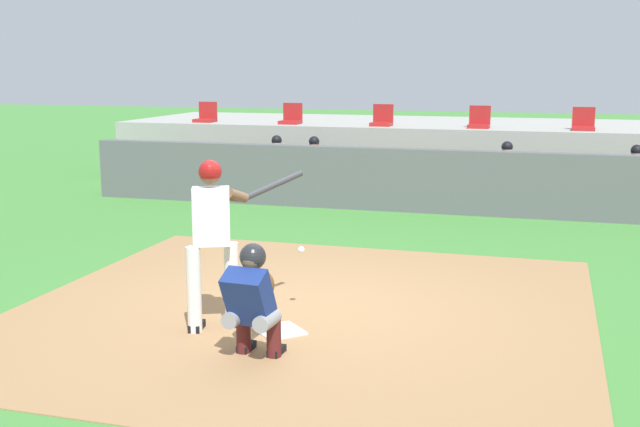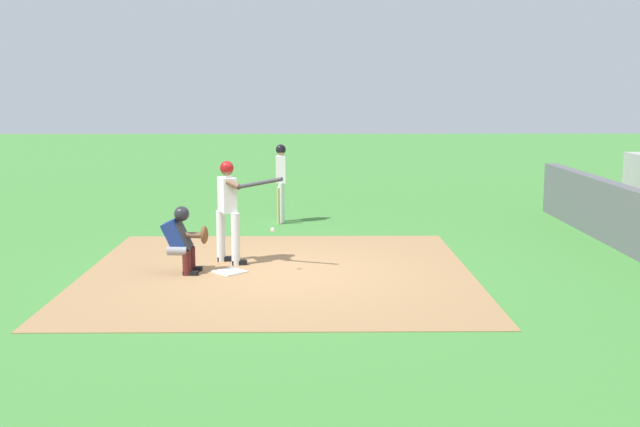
{
  "view_description": "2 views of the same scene",
  "coord_description": "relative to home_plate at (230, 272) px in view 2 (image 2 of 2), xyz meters",
  "views": [
    {
      "loc": [
        2.62,
        -8.23,
        2.75
      ],
      "look_at": [
        0.0,
        0.7,
        1.0
      ],
      "focal_mm": 44.34,
      "sensor_mm": 36.0,
      "label": 1
    },
    {
      "loc": [
        12.58,
        0.55,
        3.03
      ],
      "look_at": [
        0.0,
        0.7,
        1.0
      ],
      "focal_mm": 43.6,
      "sensor_mm": 36.0,
      "label": 2
    }
  ],
  "objects": [
    {
      "name": "batter_at_plate",
      "position": [
        -0.68,
        -0.07,
        1.01
      ],
      "size": [
        0.93,
        1.21,
        1.8
      ],
      "color": "silver",
      "rests_on": "ground"
    },
    {
      "name": "dirt_infield",
      "position": [
        0.0,
        0.8,
        -0.02
      ],
      "size": [
        6.4,
        6.4,
        0.01
      ],
      "primitive_type": "cube",
      "color": "#9E754C",
      "rests_on": "ground"
    },
    {
      "name": "home_plate",
      "position": [
        0.0,
        0.0,
        0.0
      ],
      "size": [
        0.62,
        0.62,
        0.02
      ],
      "primitive_type": "cube",
      "rotation": [
        0.0,
        0.0,
        0.79
      ],
      "color": "white",
      "rests_on": "dirt_infield"
    },
    {
      "name": "on_deck_batter",
      "position": [
        -4.92,
        0.67,
        1.0
      ],
      "size": [
        0.58,
        0.23,
        1.79
      ],
      "color": "silver",
      "rests_on": "ground"
    },
    {
      "name": "ground_plane",
      "position": [
        0.0,
        0.8,
        -0.02
      ],
      "size": [
        80.0,
        80.0,
        0.0
      ],
      "primitive_type": "plane",
      "color": "#428438"
    },
    {
      "name": "catcher_crouched",
      "position": [
        0.01,
        -0.76,
        0.58
      ],
      "size": [
        0.5,
        1.86,
        1.13
      ],
      "color": "gray",
      "rests_on": "ground"
    }
  ]
}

